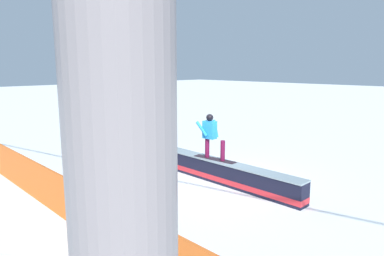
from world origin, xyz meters
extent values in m
plane|color=white|center=(0.00, 0.00, 0.00)|extent=(120.00, 120.00, 0.00)
cube|color=black|center=(0.00, 0.00, 0.32)|extent=(6.04, 0.45, 0.64)
cube|color=red|center=(0.00, 0.00, 0.16)|extent=(6.05, 0.46, 0.15)
cube|color=#869AA4|center=(0.00, 0.00, 0.66)|extent=(6.04, 0.51, 0.04)
cube|color=black|center=(0.04, 0.00, 0.69)|extent=(1.49, 0.41, 0.01)
cylinder|color=maroon|center=(0.34, 0.03, 1.00)|extent=(0.15, 0.15, 0.61)
cylinder|color=maroon|center=(-0.26, -0.03, 1.00)|extent=(0.15, 0.15, 0.61)
cube|color=#238CDE|center=(0.25, 0.02, 1.58)|extent=(0.42, 0.28, 0.55)
sphere|color=black|center=(0.25, 0.02, 1.97)|extent=(0.22, 0.22, 0.22)
cylinder|color=#238CDE|center=(0.41, 0.20, 1.61)|extent=(0.45, 0.13, 0.46)
cylinder|color=#238CDE|center=(0.17, -0.15, 1.61)|extent=(0.23, 0.11, 0.55)
cube|color=orange|center=(0.00, 4.59, 0.52)|extent=(11.08, 0.07, 1.04)
cylinder|color=#262628|center=(3.82, 0.02, 0.90)|extent=(0.10, 0.10, 1.81)
cube|color=blue|center=(3.82, 0.02, 1.96)|extent=(0.40, 0.04, 0.30)
camera|label=1|loc=(-6.97, 7.78, 3.51)|focal=32.62mm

